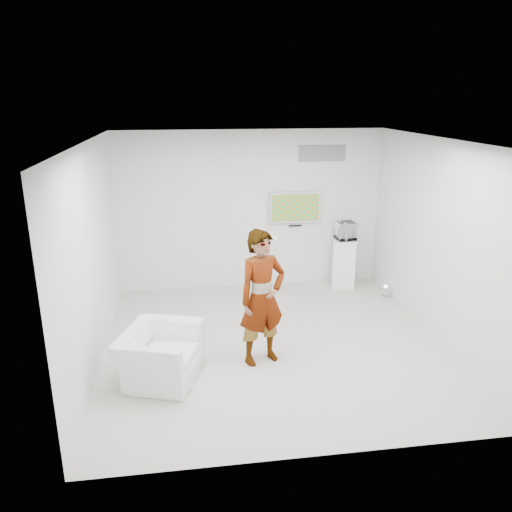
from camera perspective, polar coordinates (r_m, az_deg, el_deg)
name	(u,v)px	position (r m, az deg, el deg)	size (l,w,h in m)	color
room	(274,249)	(7.08, 2.10, 0.82)	(5.01, 5.01, 3.00)	beige
tv	(295,207)	(9.56, 4.49, 5.58)	(1.00, 0.08, 0.60)	silver
logo_decal	(322,153)	(9.56, 7.57, 11.56)	(0.90, 0.02, 0.30)	slate
person	(262,298)	(6.80, 0.70, -4.79)	(0.70, 0.46, 1.91)	white
armchair	(160,355)	(6.76, -10.92, -11.05)	(1.05, 0.92, 0.68)	white
pedestal	(343,263)	(9.83, 9.96, -0.79)	(0.46, 0.46, 0.96)	white
floor_uplight	(385,292)	(9.53, 14.56, -3.98)	(0.16, 0.16, 0.24)	white
vitrine	(345,231)	(9.64, 10.16, 2.86)	(0.34, 0.34, 0.34)	white
console	(345,234)	(9.66, 10.14, 2.49)	(0.05, 0.15, 0.21)	white
wii_remote	(272,239)	(6.80, 1.90, 1.99)	(0.04, 0.14, 0.04)	white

